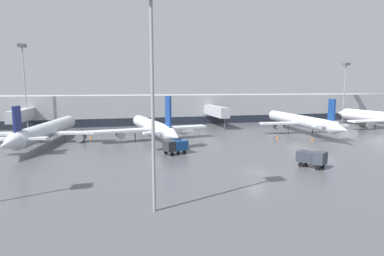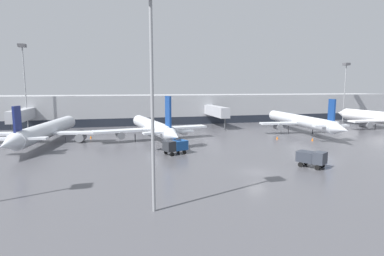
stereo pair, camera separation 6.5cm
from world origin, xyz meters
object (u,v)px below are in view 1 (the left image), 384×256
Objects in this scene: apron_light_mast_3 at (23,65)px; apron_light_mast_2 at (152,39)px; parked_jet_0 at (299,121)px; parked_jet_3 at (384,118)px; service_truck_0 at (175,146)px; apron_light_mast_4 at (345,76)px; parked_jet_1 at (47,130)px; traffic_cone_2 at (91,137)px; parked_jet_2 at (153,127)px; traffic_cone_3 at (312,139)px; traffic_cone_1 at (277,138)px; service_truck_1 at (312,157)px.

apron_light_mast_2 is at bearing -66.69° from apron_light_mast_3.
parked_jet_3 reaches higher than parked_jet_0.
apron_light_mast_4 is at bearing -173.78° from service_truck_0.
traffic_cone_2 is at bearing -61.02° from parked_jet_1.
parked_jet_2 is (-36.80, -1.08, -0.22)m from parked_jet_0.
parked_jet_1 is 56.36m from traffic_cone_3.
traffic_cone_3 is 0.03× the size of apron_light_mast_3.
parked_jet_3 is at bearing 30.41° from apron_light_mast_2.
parked_jet_3 reaches higher than parked_jet_1.
parked_jet_1 is 49.48m from traffic_cone_1.
traffic_cone_3 is at bearing -31.11° from traffic_cone_1.
parked_jet_1 is 8.15× the size of service_truck_0.
service_truck_0 is 0.23× the size of apron_light_mast_4.
parked_jet_3 reaches higher than traffic_cone_1.
apron_light_mast_3 is (-32.73, 37.82, 15.80)m from service_truck_0.
service_truck_0 reaches higher than traffic_cone_3.
apron_light_mast_3 reaches higher than service_truck_1.
parked_jet_3 is 51.33× the size of traffic_cone_1.
parked_jet_1 reaches higher than traffic_cone_3.
parked_jet_1 is at bearing 170.65° from traffic_cone_1.
traffic_cone_3 is (-3.46, -10.16, -2.84)m from parked_jet_0.
apron_light_mast_2 reaches higher than apron_light_mast_4.
apron_light_mast_2 is at bearing -134.01° from traffic_cone_1.
parked_jet_3 is 7.83× the size of service_truck_0.
traffic_cone_1 is 50.45m from apron_light_mast_4.
service_truck_0 is at bearing 104.65° from parked_jet_3.
apron_light_mast_4 reaches higher than service_truck_0.
traffic_cone_2 is at bearing 164.54° from traffic_cone_1.
parked_jet_2 is 1.64× the size of apron_light_mast_4.
traffic_cone_3 is (13.84, 18.83, -1.11)m from service_truck_1.
apron_light_mast_4 is at bearing -51.50° from parked_jet_0.
apron_light_mast_3 reaches higher than traffic_cone_3.
apron_light_mast_2 reaches higher than traffic_cone_2.
parked_jet_1 is at bearing -66.42° from apron_light_mast_3.
apron_light_mast_3 reaches higher than parked_jet_2.
parked_jet_2 is at bearing -104.55° from service_truck_0.
parked_jet_1 reaches higher than traffic_cone_2.
parked_jet_0 is 1.82× the size of apron_light_mast_2.
parked_jet_3 is (27.61, 1.49, -0.20)m from parked_jet_0.
apron_light_mast_3 is at bearing 113.31° from apron_light_mast_2.
parked_jet_1 is at bearing -59.00° from service_truck_0.
parked_jet_3 is 33.28m from traffic_cone_3.
apron_light_mast_2 is (-37.70, -28.72, 15.26)m from traffic_cone_3.
service_truck_1 is at bearing -118.19° from parked_jet_1.
apron_light_mast_3 is at bearing 153.78° from traffic_cone_1.
apron_light_mast_3 reaches higher than parked_jet_0.
parked_jet_3 is at bearing 11.87° from traffic_cone_1.
apron_light_mast_2 is 0.89× the size of apron_light_mast_3.
apron_light_mast_4 is (71.57, 59.17, -0.32)m from apron_light_mast_2.
parked_jet_0 reaches higher than traffic_cone_1.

